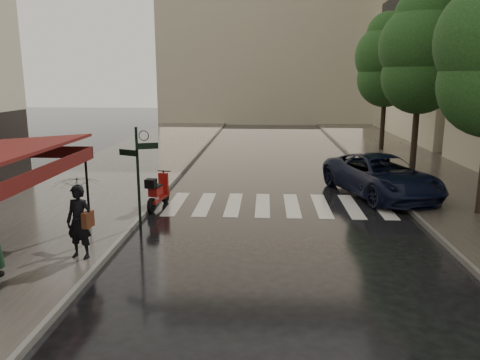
# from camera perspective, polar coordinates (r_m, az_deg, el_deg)

# --- Properties ---
(ground) EXTENTS (120.00, 120.00, 0.00)m
(ground) POSITION_cam_1_polar(r_m,az_deg,el_deg) (11.47, -10.04, -10.86)
(ground) COLOR black
(ground) RESTS_ON ground
(sidewalk_near) EXTENTS (6.00, 60.00, 0.12)m
(sidewalk_near) POSITION_cam_1_polar(r_m,az_deg,el_deg) (23.74, -14.11, 1.28)
(sidewalk_near) COLOR #38332D
(sidewalk_near) RESTS_ON ground
(sidewalk_far) EXTENTS (5.50, 60.00, 0.12)m
(sidewalk_far) POSITION_cam_1_polar(r_m,az_deg,el_deg) (23.95, 21.92, 0.84)
(sidewalk_far) COLOR #38332D
(sidewalk_far) RESTS_ON ground
(curb_near) EXTENTS (0.12, 60.00, 0.16)m
(curb_near) POSITION_cam_1_polar(r_m,az_deg,el_deg) (23.02, -6.84, 1.26)
(curb_near) COLOR #595651
(curb_near) RESTS_ON ground
(curb_far) EXTENTS (0.12, 60.00, 0.16)m
(curb_far) POSITION_cam_1_polar(r_m,az_deg,el_deg) (23.20, 15.36, 0.99)
(curb_far) COLOR #595651
(curb_far) RESTS_ON ground
(crosswalk) EXTENTS (7.85, 3.20, 0.01)m
(crosswalk) POSITION_cam_1_polar(r_m,az_deg,el_deg) (16.85, 4.57, -3.06)
(crosswalk) COLOR silver
(crosswalk) RESTS_ON ground
(signpost) EXTENTS (1.17, 0.29, 3.10)m
(signpost) POSITION_cam_1_polar(r_m,az_deg,el_deg) (14.01, -12.32, 1.18)
(signpost) COLOR black
(signpost) RESTS_ON ground
(haussmann_far) EXTENTS (8.00, 16.00, 18.50)m
(haussmann_far) POSITION_cam_1_polar(r_m,az_deg,el_deg) (39.13, 25.44, 18.26)
(haussmann_far) COLOR #B9AE8D
(haussmann_far) RESTS_ON ground
(backdrop_building) EXTENTS (22.00, 6.00, 20.00)m
(backdrop_building) POSITION_cam_1_polar(r_m,az_deg,el_deg) (48.55, 3.93, 18.90)
(backdrop_building) COLOR #B9AE8D
(backdrop_building) RESTS_ON ground
(tree_mid) EXTENTS (3.80, 3.80, 8.34)m
(tree_mid) POSITION_cam_1_polar(r_m,az_deg,el_deg) (23.33, 21.24, 14.31)
(tree_mid) COLOR black
(tree_mid) RESTS_ON sidewalk_far
(tree_far) EXTENTS (3.80, 3.80, 8.16)m
(tree_far) POSITION_cam_1_polar(r_m,az_deg,el_deg) (30.12, 17.46, 13.70)
(tree_far) COLOR black
(tree_far) RESTS_ON sidewalk_far
(pedestrian_with_umbrella) EXTENTS (1.30, 1.31, 2.55)m
(pedestrian_with_umbrella) POSITION_cam_1_polar(r_m,az_deg,el_deg) (11.92, -19.26, -1.31)
(pedestrian_with_umbrella) COLOR black
(pedestrian_with_umbrella) RESTS_ON sidewalk_near
(scooter) EXTENTS (0.63, 1.84, 1.21)m
(scooter) POSITION_cam_1_polar(r_m,az_deg,el_deg) (16.56, -10.00, -1.51)
(scooter) COLOR black
(scooter) RESTS_ON ground
(parked_car) EXTENTS (4.23, 6.20, 1.58)m
(parked_car) POSITION_cam_1_polar(r_m,az_deg,el_deg) (18.77, 16.82, 0.50)
(parked_car) COLOR black
(parked_car) RESTS_ON ground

